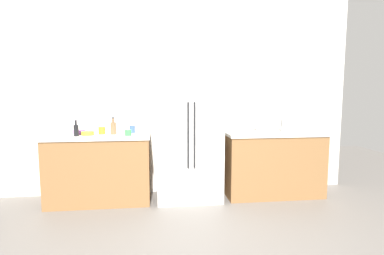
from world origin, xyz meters
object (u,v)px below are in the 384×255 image
at_px(toaster, 267,124).
at_px(cup_c, 128,133).
at_px(refrigerator, 189,132).
at_px(cup_a, 102,130).
at_px(cup_b, 132,129).
at_px(bowl_b, 88,133).
at_px(bottle_b, 113,128).
at_px(bowl_a, 79,132).
at_px(rice_cooker, 291,122).
at_px(bottle_a, 76,130).

relative_size(toaster, cup_c, 3.18).
xyz_separation_m(refrigerator, cup_a, (-1.16, 0.07, 0.03)).
height_order(toaster, cup_b, toaster).
distance_m(refrigerator, toaster, 1.12).
bearing_deg(bowl_b, bottle_b, 7.34).
xyz_separation_m(toaster, cup_b, (-1.88, 0.13, -0.06)).
bearing_deg(bowl_a, bowl_b, -42.80).
relative_size(toaster, bowl_b, 1.72).
distance_m(toaster, bowl_b, 2.45).
xyz_separation_m(refrigerator, cup_c, (-0.80, -0.12, 0.02)).
height_order(refrigerator, toaster, refrigerator).
relative_size(cup_a, cup_c, 1.11).
xyz_separation_m(refrigerator, cup_b, (-0.76, 0.16, 0.03)).
xyz_separation_m(bottle_b, cup_a, (-0.16, 0.04, -0.04)).
bearing_deg(rice_cooker, cup_c, -177.70).
distance_m(bottle_a, bowl_b, 0.16).
height_order(refrigerator, cup_b, refrigerator).
xyz_separation_m(rice_cooker, bowl_b, (-2.76, 0.02, -0.12)).
height_order(bottle_a, bowl_a, bottle_a).
bearing_deg(refrigerator, bowl_b, -179.30).
relative_size(rice_cooker, bottle_a, 1.46).
bearing_deg(toaster, cup_a, 179.07).
height_order(rice_cooker, bottle_a, rice_cooker).
bearing_deg(bowl_b, bottle_a, -148.14).
xyz_separation_m(cup_b, bowl_b, (-0.56, -0.18, -0.02)).
bearing_deg(bottle_a, cup_a, 29.26).
height_order(cup_c, bowl_a, cup_c).
bearing_deg(bottle_a, rice_cooker, 1.17).
xyz_separation_m(bowl_a, bowl_b, (0.13, -0.12, -0.00)).
bearing_deg(refrigerator, toaster, 1.68).
bearing_deg(toaster, bottle_a, -177.19).
relative_size(refrigerator, bottle_b, 8.07).
bearing_deg(cup_a, toaster, -0.93).
bearing_deg(bowl_a, bottle_a, -87.10).
bearing_deg(cup_a, cup_b, 12.84).
bearing_deg(cup_a, bottle_a, -150.74).
height_order(cup_b, bowl_b, cup_b).
distance_m(toaster, cup_c, 1.92).
distance_m(bottle_b, cup_c, 0.26).
height_order(bottle_a, bowl_b, bottle_a).
height_order(bottle_a, cup_a, bottle_a).
relative_size(rice_cooker, cup_c, 3.61).
xyz_separation_m(cup_a, cup_b, (0.39, 0.09, 0.00)).
xyz_separation_m(cup_c, bowl_a, (-0.66, 0.23, -0.01)).
height_order(toaster, bottle_b, bottle_b).
bearing_deg(refrigerator, bottle_a, -176.32).
height_order(bottle_a, cup_c, bottle_a).
distance_m(bottle_a, cup_a, 0.34).
bearing_deg(cup_b, refrigerator, -11.78).
bearing_deg(cup_b, cup_c, -96.47).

